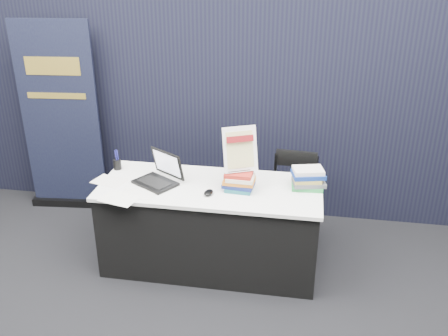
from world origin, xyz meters
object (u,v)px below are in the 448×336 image
laptop (157,175)px  book_stack_short (308,178)px  pullup_banner (62,129)px  stacking_chair (294,196)px  display_table (211,226)px  info_sign (240,150)px  book_stack_tall (239,181)px

laptop → book_stack_short: bearing=36.9°
pullup_banner → stacking_chair: bearing=-13.7°
display_table → book_stack_short: book_stack_short is taller
laptop → info_sign: 0.74m
book_stack_tall → stacking_chair: 0.73m
laptop → info_sign: (0.69, 0.01, 0.27)m
display_table → info_sign: info_sign is taller
display_table → book_stack_tall: bearing=-5.0°
book_stack_short → info_sign: bearing=-169.7°
info_sign → pullup_banner: 2.07m
book_stack_tall → display_table: bearing=175.0°
laptop → book_stack_tall: 0.69m
display_table → book_stack_short: bearing=7.8°
book_stack_short → info_sign: info_sign is taller
book_stack_tall → pullup_banner: (-1.90, 0.82, 0.03)m
laptop → info_sign: info_sign is taller
display_table → stacking_chair: 0.82m
book_stack_short → pullup_banner: size_ratio=0.13×
display_table → info_sign: (0.24, 0.01, 0.70)m
pullup_banner → info_sign: bearing=-27.9°
pullup_banner → laptop: bearing=-38.6°
book_stack_tall → pullup_banner: pullup_banner is taller
laptop → stacking_chair: (1.12, 0.46, -0.33)m
laptop → stacking_chair: size_ratio=0.49×
display_table → pullup_banner: (-1.66, 0.80, 0.48)m
display_table → pullup_banner: pullup_banner is taller
laptop → pullup_banner: pullup_banner is taller
display_table → book_stack_short: size_ratio=7.00×
info_sign → book_stack_tall: bearing=-114.5°
display_table → book_stack_tall: 0.51m
laptop → book_stack_short: (1.22, 0.10, 0.02)m
book_stack_short → info_sign: 0.60m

